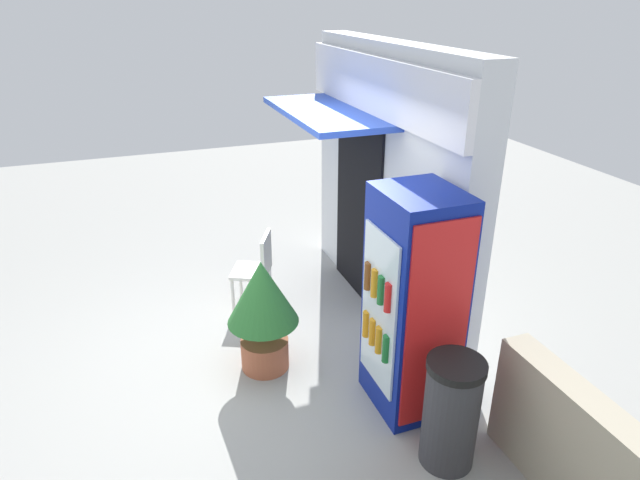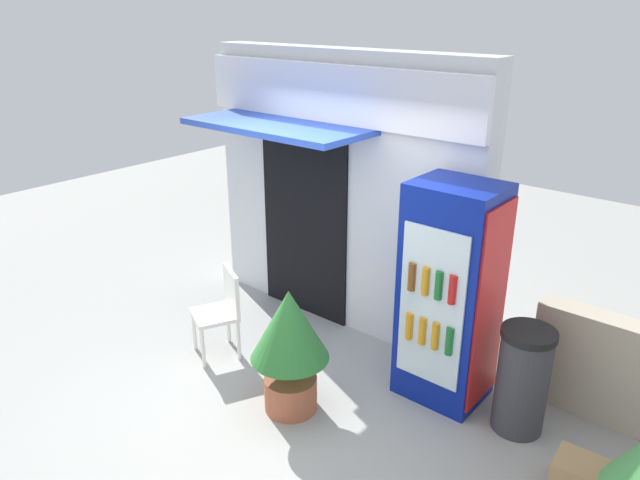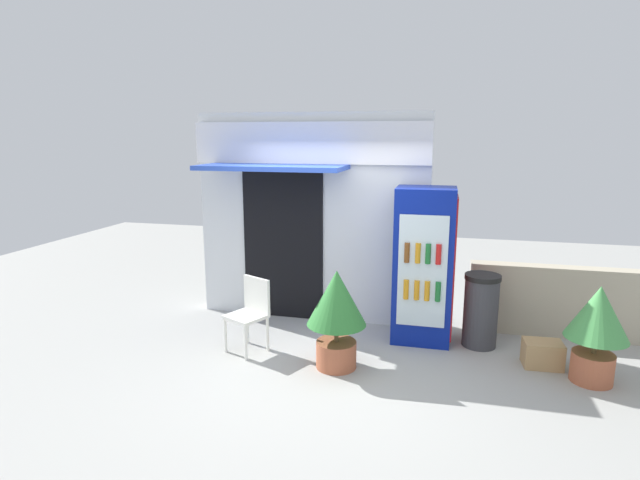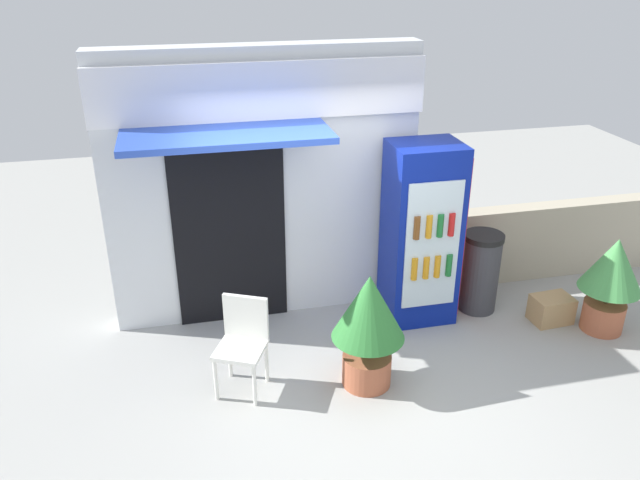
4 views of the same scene
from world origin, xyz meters
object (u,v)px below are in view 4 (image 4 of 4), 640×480
object	(u,v)px
potted_plant_near_shop	(368,319)
potted_plant_curbside	(612,275)
plastic_chair	(243,338)
trash_bin	(480,272)
drink_cooler	(422,234)
cardboard_box	(551,309)

from	to	relation	value
potted_plant_near_shop	potted_plant_curbside	bearing A→B (deg)	6.62
plastic_chair	trash_bin	world-z (taller)	trash_bin
potted_plant_curbside	trash_bin	xyz separation A→B (m)	(-1.10, 0.70, -0.19)
potted_plant_curbside	plastic_chair	bearing A→B (deg)	-178.65
drink_cooler	cardboard_box	distance (m)	1.67
cardboard_box	drink_cooler	bearing A→B (deg)	161.27
plastic_chair	potted_plant_curbside	bearing A→B (deg)	1.35
cardboard_box	potted_plant_curbside	bearing A→B (deg)	-30.79
potted_plant_curbside	trash_bin	bearing A→B (deg)	147.73
plastic_chair	cardboard_box	distance (m)	3.40
potted_plant_near_shop	trash_bin	size ratio (longest dim) A/B	1.24
plastic_chair	potted_plant_near_shop	xyz separation A→B (m)	(1.10, -0.22, 0.18)
plastic_chair	potted_plant_near_shop	bearing A→B (deg)	-11.48
drink_cooler	trash_bin	distance (m)	0.88
potted_plant_curbside	cardboard_box	size ratio (longest dim) A/B	2.54
trash_bin	cardboard_box	bearing A→B (deg)	-33.24
potted_plant_curbside	cardboard_box	distance (m)	0.72
potted_plant_near_shop	cardboard_box	size ratio (longest dim) A/B	2.71
drink_cooler	plastic_chair	xyz separation A→B (m)	(-1.99, -0.82, -0.46)
plastic_chair	cardboard_box	world-z (taller)	plastic_chair
trash_bin	cardboard_box	distance (m)	0.85
drink_cooler	cardboard_box	world-z (taller)	drink_cooler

